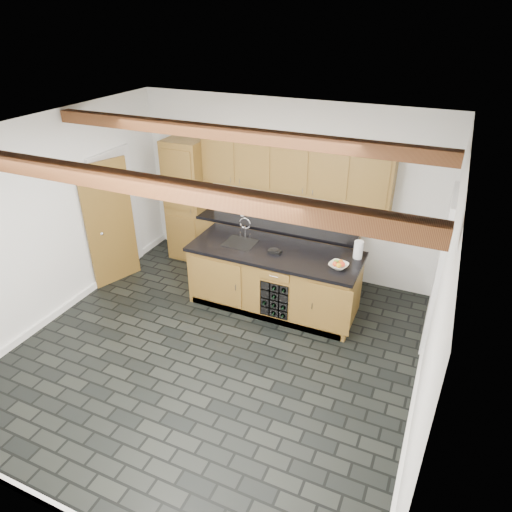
{
  "coord_description": "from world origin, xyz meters",
  "views": [
    {
      "loc": [
        2.37,
        -4.03,
        3.96
      ],
      "look_at": [
        0.23,
        0.8,
        1.07
      ],
      "focal_mm": 32.0,
      "sensor_mm": 36.0,
      "label": 1
    }
  ],
  "objects_px": {
    "fruit_bowl": "(338,266)",
    "paper_towel": "(358,250)",
    "island": "(274,279)",
    "kitchen_scale": "(275,251)"
  },
  "relations": [
    {
      "from": "fruit_bowl",
      "to": "kitchen_scale",
      "type": "bearing_deg",
      "value": 177.34
    },
    {
      "from": "fruit_bowl",
      "to": "island",
      "type": "bearing_deg",
      "value": 173.79
    },
    {
      "from": "island",
      "to": "paper_towel",
      "type": "bearing_deg",
      "value": 13.34
    },
    {
      "from": "kitchen_scale",
      "to": "paper_towel",
      "type": "xyz_separation_m",
      "value": [
        1.1,
        0.32,
        0.1
      ]
    },
    {
      "from": "island",
      "to": "paper_towel",
      "type": "relative_size",
      "value": 9.81
    },
    {
      "from": "kitchen_scale",
      "to": "fruit_bowl",
      "type": "distance_m",
      "value": 0.93
    },
    {
      "from": "paper_towel",
      "to": "island",
      "type": "bearing_deg",
      "value": -166.66
    },
    {
      "from": "fruit_bowl",
      "to": "paper_towel",
      "type": "xyz_separation_m",
      "value": [
        0.17,
        0.37,
        0.1
      ]
    },
    {
      "from": "fruit_bowl",
      "to": "paper_towel",
      "type": "bearing_deg",
      "value": 65.14
    },
    {
      "from": "island",
      "to": "kitchen_scale",
      "type": "height_order",
      "value": "kitchen_scale"
    }
  ]
}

